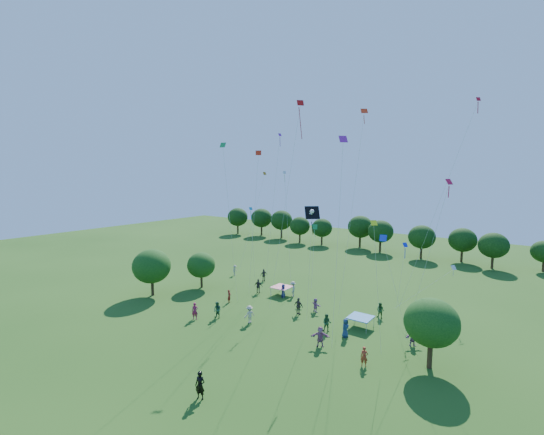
{
  "coord_description": "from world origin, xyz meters",
  "views": [
    {
      "loc": [
        20.6,
        -14.14,
        15.11
      ],
      "look_at": [
        0.0,
        14.0,
        11.0
      ],
      "focal_mm": 24.0,
      "sensor_mm": 36.0,
      "label": 1
    }
  ],
  "objects_px": {
    "near_tree_west": "(152,266)",
    "tent_red_stripe": "(282,287)",
    "pirate_kite": "(312,214)",
    "red_high_kite": "(294,147)",
    "man_in_black": "(200,385)",
    "tent_blue": "(361,317)",
    "near_tree_north": "(201,265)",
    "near_tree_east": "(432,323)"
  },
  "relations": [
    {
      "from": "near_tree_north",
      "to": "tent_red_stripe",
      "type": "bearing_deg",
      "value": 19.92
    },
    {
      "from": "near_tree_west",
      "to": "red_high_kite",
      "type": "xyz_separation_m",
      "value": [
        18.96,
        3.24,
        14.05
      ]
    },
    {
      "from": "near_tree_west",
      "to": "pirate_kite",
      "type": "xyz_separation_m",
      "value": [
        22.53,
        0.58,
        7.97
      ]
    },
    {
      "from": "near_tree_west",
      "to": "near_tree_east",
      "type": "height_order",
      "value": "near_tree_west"
    },
    {
      "from": "tent_red_stripe",
      "to": "pirate_kite",
      "type": "height_order",
      "value": "pirate_kite"
    },
    {
      "from": "near_tree_north",
      "to": "man_in_black",
      "type": "distance_m",
      "value": 25.1
    },
    {
      "from": "near_tree_north",
      "to": "pirate_kite",
      "type": "distance_m",
      "value": 22.42
    },
    {
      "from": "near_tree_west",
      "to": "tent_blue",
      "type": "relative_size",
      "value": 2.67
    },
    {
      "from": "near_tree_west",
      "to": "tent_red_stripe",
      "type": "relative_size",
      "value": 2.67
    },
    {
      "from": "pirate_kite",
      "to": "red_high_kite",
      "type": "xyz_separation_m",
      "value": [
        -3.57,
        2.66,
        6.08
      ]
    },
    {
      "from": "tent_blue",
      "to": "man_in_black",
      "type": "height_order",
      "value": "man_in_black"
    },
    {
      "from": "tent_blue",
      "to": "red_high_kite",
      "type": "relative_size",
      "value": 0.11
    },
    {
      "from": "near_tree_west",
      "to": "near_tree_north",
      "type": "relative_size",
      "value": 1.23
    },
    {
      "from": "near_tree_north",
      "to": "tent_blue",
      "type": "xyz_separation_m",
      "value": [
        22.41,
        0.37,
        -2.05
      ]
    },
    {
      "from": "near_tree_west",
      "to": "near_tree_north",
      "type": "height_order",
      "value": "near_tree_west"
    },
    {
      "from": "near_tree_west",
      "to": "tent_blue",
      "type": "xyz_separation_m",
      "value": [
        24.96,
        6.28,
        -2.71
      ]
    },
    {
      "from": "tent_blue",
      "to": "pirate_kite",
      "type": "distance_m",
      "value": 12.34
    },
    {
      "from": "near_tree_west",
      "to": "man_in_black",
      "type": "relative_size",
      "value": 3.0
    },
    {
      "from": "near_tree_north",
      "to": "tent_red_stripe",
      "type": "xyz_separation_m",
      "value": [
        10.51,
        3.81,
        -2.05
      ]
    },
    {
      "from": "near_tree_west",
      "to": "near_tree_east",
      "type": "xyz_separation_m",
      "value": [
        32.34,
        2.26,
        -0.04
      ]
    },
    {
      "from": "pirate_kite",
      "to": "tent_red_stripe",
      "type": "bearing_deg",
      "value": 136.04
    },
    {
      "from": "tent_blue",
      "to": "man_in_black",
      "type": "xyz_separation_m",
      "value": [
        -4.15,
        -17.45,
        -0.06
      ]
    },
    {
      "from": "near_tree_west",
      "to": "tent_red_stripe",
      "type": "distance_m",
      "value": 16.5
    },
    {
      "from": "tent_blue",
      "to": "pirate_kite",
      "type": "relative_size",
      "value": 0.2
    },
    {
      "from": "near_tree_east",
      "to": "man_in_black",
      "type": "bearing_deg",
      "value": -130.65
    },
    {
      "from": "red_high_kite",
      "to": "man_in_black",
      "type": "bearing_deg",
      "value": -82.72
    },
    {
      "from": "near_tree_west",
      "to": "tent_blue",
      "type": "distance_m",
      "value": 25.87
    },
    {
      "from": "near_tree_east",
      "to": "tent_blue",
      "type": "bearing_deg",
      "value": 151.49
    },
    {
      "from": "tent_blue",
      "to": "red_high_kite",
      "type": "height_order",
      "value": "red_high_kite"
    },
    {
      "from": "man_in_black",
      "to": "pirate_kite",
      "type": "relative_size",
      "value": 0.18
    },
    {
      "from": "near_tree_east",
      "to": "tent_blue",
      "type": "xyz_separation_m",
      "value": [
        -7.39,
        4.01,
        -2.67
      ]
    },
    {
      "from": "tent_blue",
      "to": "pirate_kite",
      "type": "bearing_deg",
      "value": -113.04
    },
    {
      "from": "near_tree_west",
      "to": "man_in_black",
      "type": "bearing_deg",
      "value": -28.25
    },
    {
      "from": "near_tree_west",
      "to": "pirate_kite",
      "type": "relative_size",
      "value": 0.53
    },
    {
      "from": "tent_red_stripe",
      "to": "red_high_kite",
      "type": "distance_m",
      "value": 18.91
    },
    {
      "from": "pirate_kite",
      "to": "red_high_kite",
      "type": "height_order",
      "value": "red_high_kite"
    },
    {
      "from": "near_tree_west",
      "to": "tent_blue",
      "type": "bearing_deg",
      "value": 14.12
    },
    {
      "from": "near_tree_west",
      "to": "red_high_kite",
      "type": "bearing_deg",
      "value": 9.69
    },
    {
      "from": "near_tree_east",
      "to": "tent_red_stripe",
      "type": "relative_size",
      "value": 2.54
    },
    {
      "from": "tent_blue",
      "to": "red_high_kite",
      "type": "bearing_deg",
      "value": -153.12
    },
    {
      "from": "near_tree_east",
      "to": "man_in_black",
      "type": "relative_size",
      "value": 2.86
    },
    {
      "from": "near_tree_west",
      "to": "red_high_kite",
      "type": "relative_size",
      "value": 0.28
    }
  ]
}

